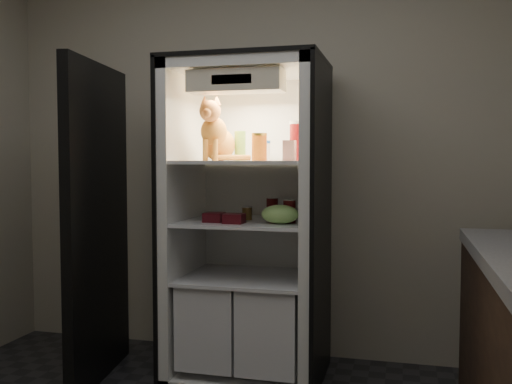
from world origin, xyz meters
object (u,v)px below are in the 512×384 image
Objects in this scene: salsa_jar at (259,147)px; berry_box_right at (234,218)px; parmesan_shaker at (240,146)px; soda_can_b at (289,210)px; grape_bag at (280,214)px; pepper_jar at (301,141)px; soda_can_c at (289,211)px; berry_box_left at (214,217)px; tabby_cat at (216,137)px; condiment_jar at (247,213)px; soda_can_a at (272,208)px; mayo_tub at (263,151)px; cream_carton at (289,150)px; refrigerator at (249,244)px.

salsa_jar reaches higher than berry_box_right.
parmesan_shaker is at bearing 98.74° from berry_box_right.
grape_bag is (-0.01, -0.19, -0.00)m from soda_can_b.
grape_bag is at bearing -35.08° from salsa_jar.
pepper_jar is 1.73× the size of soda_can_c.
pepper_jar reaches higher than berry_box_left.
berry_box_left is (-0.24, -0.11, -0.40)m from salsa_jar.
tabby_cat reaches higher than parmesan_shaker.
soda_can_b reaches higher than condiment_jar.
parmesan_shaker is 1.54× the size of soda_can_b.
grape_bag is at bearing -36.74° from parmesan_shaker.
berry_box_left is at bearing -111.27° from parmesan_shaker.
berry_box_left is at bearing -140.87° from soda_can_a.
pepper_jar is at bearing -24.20° from mayo_tub.
soda_can_b is 0.87× the size of soda_can_c.
grape_bag is at bearing -14.93° from tabby_cat.
pepper_jar is 0.41m from soda_can_b.
condiment_jar is (-0.27, 0.09, -0.02)m from soda_can_c.
soda_can_b is at bearing 11.38° from tabby_cat.
soda_can_c is at bearing -11.85° from salsa_jar.
pepper_jar reaches higher than mayo_tub.
pepper_jar is 0.67m from berry_box_left.
soda_can_c is 1.60× the size of condiment_jar.
pepper_jar is 0.42m from soda_can_c.
soda_can_a is at bearing 163.30° from soda_can_b.
salsa_jar is 1.22× the size of soda_can_a.
tabby_cat is 0.54m from soda_can_a.
salsa_jar reaches higher than soda_can_c.
tabby_cat is 3.36× the size of cream_carton.
berry_box_right is (-0.34, -0.23, -0.44)m from pepper_jar.
parmesan_shaker reaches higher than condiment_jar.
berry_box_left is (-0.43, -0.01, -0.38)m from cream_carton.
refrigerator is 0.59m from parmesan_shaker.
mayo_tub is 1.48× the size of condiment_jar.
mayo_tub is 0.92× the size of soda_can_c.
mayo_tub reaches higher than soda_can_a.
refrigerator reaches higher than berry_box_right.
parmesan_shaker is at bearing 154.63° from refrigerator.
berry_box_right is (0.15, -0.16, -0.46)m from tabby_cat.
cream_carton is 0.49m from berry_box_right.
berry_box_right is (-0.29, -0.11, -0.04)m from soda_can_c.
soda_can_c is at bearing 57.42° from grape_bag.
grape_bag is (0.17, -0.30, -0.36)m from mayo_tub.
berry_box_right is at bearing -96.29° from condiment_jar.
parmesan_shaker is 0.48m from berry_box_left.
parmesan_shaker is 1.36× the size of soda_can_a.
refrigerator is 0.69m from pepper_jar.
refrigerator is at bearing -117.78° from mayo_tub.
berry_box_right is at bearing -171.91° from cream_carton.
tabby_cat is 3.11× the size of mayo_tub.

